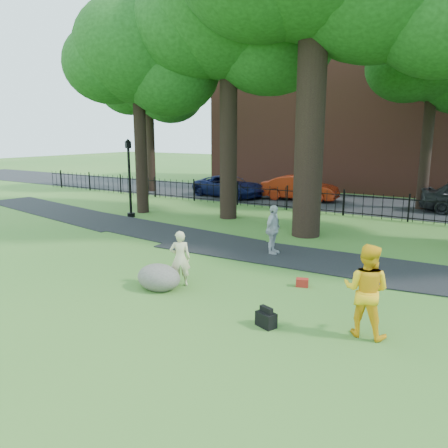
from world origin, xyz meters
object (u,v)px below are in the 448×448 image
Objects in this scene: woman at (180,258)px; boulder at (159,275)px; lamppost at (130,179)px; red_sedan at (300,188)px; man at (366,290)px.

woman is 1.22× the size of boulder.
lamppost is at bearing -73.97° from woman.
lamppost reaches higher than boulder.
lamppost is (-7.89, 6.46, 1.08)m from woman.
red_sedan is at bearing 99.14° from boulder.
lamppost is (-12.83, 6.86, 0.88)m from man.
boulder is 16.43m from red_sedan.
boulder is 10.38m from lamppost.
lamppost reaches higher than red_sedan.
woman reaches higher than red_sedan.
red_sedan is at bearing -114.11° from woman.
lamppost is at bearing 147.26° from red_sedan.
woman is 0.33× the size of red_sedan.
boulder is (-0.33, -0.50, -0.39)m from woman.
woman is 0.40× the size of lamppost.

